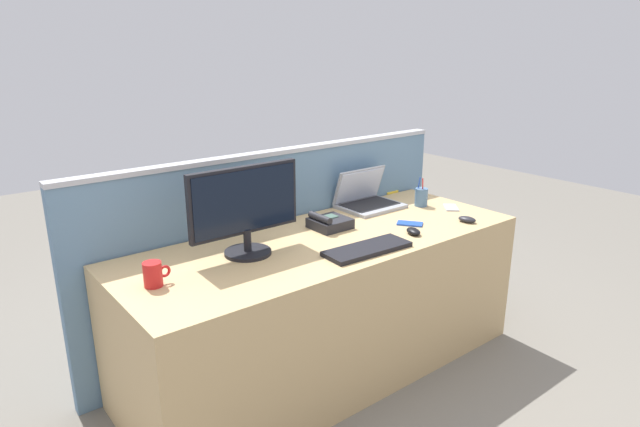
{
  "coord_description": "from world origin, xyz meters",
  "views": [
    {
      "loc": [
        -1.63,
        -2.0,
        1.68
      ],
      "look_at": [
        0.0,
        0.05,
        0.86
      ],
      "focal_mm": 30.69,
      "sensor_mm": 36.0,
      "label": 1
    }
  ],
  "objects_px": {
    "laptop": "(366,198)",
    "keyboard_main": "(367,249)",
    "desktop_monitor": "(245,207)",
    "cell_phone_blue_case": "(410,224)",
    "coffee_mug": "(153,274)",
    "cell_phone_silver_slab": "(451,208)",
    "desk_phone": "(329,223)",
    "computer_mouse_right_hand": "(467,219)",
    "pen_cup": "(421,197)",
    "computer_mouse_left_hand": "(413,231)"
  },
  "relations": [
    {
      "from": "laptop",
      "to": "keyboard_main",
      "type": "bearing_deg",
      "value": -132.67
    },
    {
      "from": "desktop_monitor",
      "to": "cell_phone_blue_case",
      "type": "height_order",
      "value": "desktop_monitor"
    },
    {
      "from": "cell_phone_blue_case",
      "to": "coffee_mug",
      "type": "relative_size",
      "value": 1.19
    },
    {
      "from": "desktop_monitor",
      "to": "cell_phone_silver_slab",
      "type": "xyz_separation_m",
      "value": [
        1.33,
        -0.13,
        -0.22
      ]
    },
    {
      "from": "desk_phone",
      "to": "computer_mouse_right_hand",
      "type": "distance_m",
      "value": 0.76
    },
    {
      "from": "desktop_monitor",
      "to": "cell_phone_blue_case",
      "type": "bearing_deg",
      "value": -11.27
    },
    {
      "from": "pen_cup",
      "to": "computer_mouse_right_hand",
      "type": "bearing_deg",
      "value": -96.09
    },
    {
      "from": "pen_cup",
      "to": "laptop",
      "type": "bearing_deg",
      "value": 143.86
    },
    {
      "from": "desktop_monitor",
      "to": "coffee_mug",
      "type": "height_order",
      "value": "desktop_monitor"
    },
    {
      "from": "computer_mouse_right_hand",
      "to": "pen_cup",
      "type": "bearing_deg",
      "value": 72.83
    },
    {
      "from": "pen_cup",
      "to": "coffee_mug",
      "type": "height_order",
      "value": "pen_cup"
    },
    {
      "from": "computer_mouse_right_hand",
      "to": "laptop",
      "type": "bearing_deg",
      "value": 100.94
    },
    {
      "from": "desk_phone",
      "to": "coffee_mug",
      "type": "distance_m",
      "value": 1.02
    },
    {
      "from": "cell_phone_blue_case",
      "to": "computer_mouse_right_hand",
      "type": "bearing_deg",
      "value": -67.27
    },
    {
      "from": "keyboard_main",
      "to": "cell_phone_silver_slab",
      "type": "height_order",
      "value": "keyboard_main"
    },
    {
      "from": "cell_phone_silver_slab",
      "to": "keyboard_main",
      "type": "bearing_deg",
      "value": -126.03
    },
    {
      "from": "desktop_monitor",
      "to": "cell_phone_blue_case",
      "type": "distance_m",
      "value": 0.96
    },
    {
      "from": "keyboard_main",
      "to": "cell_phone_blue_case",
      "type": "xyz_separation_m",
      "value": [
        0.45,
        0.15,
        -0.01
      ]
    },
    {
      "from": "cell_phone_blue_case",
      "to": "cell_phone_silver_slab",
      "type": "bearing_deg",
      "value": -28.31
    },
    {
      "from": "computer_mouse_left_hand",
      "to": "cell_phone_blue_case",
      "type": "xyz_separation_m",
      "value": [
        0.1,
        0.12,
        -0.01
      ]
    },
    {
      "from": "keyboard_main",
      "to": "pen_cup",
      "type": "bearing_deg",
      "value": 27.26
    },
    {
      "from": "laptop",
      "to": "coffee_mug",
      "type": "bearing_deg",
      "value": -168.85
    },
    {
      "from": "laptop",
      "to": "cell_phone_blue_case",
      "type": "distance_m",
      "value": 0.4
    },
    {
      "from": "laptop",
      "to": "computer_mouse_left_hand",
      "type": "distance_m",
      "value": 0.54
    },
    {
      "from": "pen_cup",
      "to": "coffee_mug",
      "type": "xyz_separation_m",
      "value": [
        -1.7,
        -0.09,
        -0.0
      ]
    },
    {
      "from": "laptop",
      "to": "cell_phone_blue_case",
      "type": "bearing_deg",
      "value": -96.76
    },
    {
      "from": "laptop",
      "to": "pen_cup",
      "type": "relative_size",
      "value": 2.02
    },
    {
      "from": "cell_phone_silver_slab",
      "to": "cell_phone_blue_case",
      "type": "height_order",
      "value": "same"
    },
    {
      "from": "desk_phone",
      "to": "pen_cup",
      "type": "distance_m",
      "value": 0.7
    },
    {
      "from": "laptop",
      "to": "computer_mouse_left_hand",
      "type": "xyz_separation_m",
      "value": [
        -0.15,
        -0.51,
        -0.04
      ]
    },
    {
      "from": "coffee_mug",
      "to": "computer_mouse_right_hand",
      "type": "bearing_deg",
      "value": -9.53
    },
    {
      "from": "pen_cup",
      "to": "cell_phone_blue_case",
      "type": "relative_size",
      "value": 1.3
    },
    {
      "from": "desktop_monitor",
      "to": "desk_phone",
      "type": "distance_m",
      "value": 0.57
    },
    {
      "from": "computer_mouse_left_hand",
      "to": "pen_cup",
      "type": "relative_size",
      "value": 0.57
    },
    {
      "from": "cell_phone_blue_case",
      "to": "desk_phone",
      "type": "bearing_deg",
      "value": 113.62
    },
    {
      "from": "desktop_monitor",
      "to": "cell_phone_silver_slab",
      "type": "bearing_deg",
      "value": -5.44
    },
    {
      "from": "desktop_monitor",
      "to": "keyboard_main",
      "type": "xyz_separation_m",
      "value": [
        0.46,
        -0.33,
        -0.22
      ]
    },
    {
      "from": "keyboard_main",
      "to": "computer_mouse_right_hand",
      "type": "height_order",
      "value": "computer_mouse_right_hand"
    },
    {
      "from": "desktop_monitor",
      "to": "laptop",
      "type": "xyz_separation_m",
      "value": [
        0.96,
        0.21,
        -0.18
      ]
    },
    {
      "from": "computer_mouse_left_hand",
      "to": "computer_mouse_right_hand",
      "type": "bearing_deg",
      "value": 11.99
    },
    {
      "from": "desk_phone",
      "to": "keyboard_main",
      "type": "height_order",
      "value": "desk_phone"
    },
    {
      "from": "computer_mouse_right_hand",
      "to": "computer_mouse_left_hand",
      "type": "bearing_deg",
      "value": 161.65
    },
    {
      "from": "laptop",
      "to": "cell_phone_blue_case",
      "type": "relative_size",
      "value": 2.63
    },
    {
      "from": "computer_mouse_left_hand",
      "to": "coffee_mug",
      "type": "xyz_separation_m",
      "value": [
        -1.29,
        0.23,
        0.04
      ]
    },
    {
      "from": "computer_mouse_left_hand",
      "to": "cell_phone_silver_slab",
      "type": "height_order",
      "value": "computer_mouse_left_hand"
    },
    {
      "from": "keyboard_main",
      "to": "cell_phone_silver_slab",
      "type": "distance_m",
      "value": 0.89
    },
    {
      "from": "computer_mouse_right_hand",
      "to": "pen_cup",
      "type": "relative_size",
      "value": 0.57
    },
    {
      "from": "laptop",
      "to": "keyboard_main",
      "type": "height_order",
      "value": "laptop"
    },
    {
      "from": "laptop",
      "to": "cell_phone_silver_slab",
      "type": "xyz_separation_m",
      "value": [
        0.37,
        -0.34,
        -0.05
      ]
    },
    {
      "from": "laptop",
      "to": "computer_mouse_left_hand",
      "type": "bearing_deg",
      "value": -106.32
    }
  ]
}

